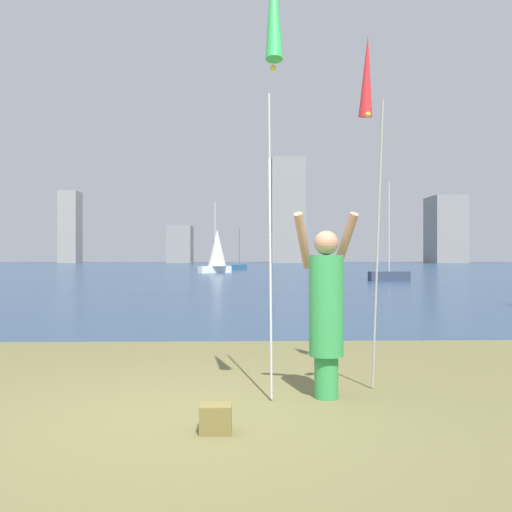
{
  "coord_description": "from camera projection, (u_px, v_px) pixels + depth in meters",
  "views": [
    {
      "loc": [
        0.61,
        -5.07,
        1.46
      ],
      "look_at": [
        1.19,
        17.42,
        1.43
      ],
      "focal_mm": 39.34,
      "sensor_mm": 36.0,
      "label": 1
    }
  ],
  "objects": [
    {
      "name": "person",
      "position": [
        326.0,
        306.0,
        5.72
      ],
      "size": [
        0.7,
        0.52,
        1.91
      ],
      "rotation": [
        0.0,
        0.0,
        -0.18
      ],
      "color": "green",
      "rests_on": "ground"
    },
    {
      "name": "sailboat_0",
      "position": [
        389.0,
        275.0,
        32.06
      ],
      "size": [
        2.31,
        0.9,
        5.62
      ],
      "color": "#333D51",
      "rests_on": "ground"
    },
    {
      "name": "kite_flag_right",
      "position": [
        367.0,
        87.0,
        6.36
      ],
      "size": [
        0.16,
        0.9,
        3.96
      ],
      "color": "#B2B2B7",
      "rests_on": "ground"
    },
    {
      "name": "sailboat_2",
      "position": [
        239.0,
        267.0,
        56.65
      ],
      "size": [
        1.55,
        1.81,
        4.17
      ],
      "color": "#2D6084",
      "rests_on": "ground"
    },
    {
      "name": "skyline_tower_2",
      "position": [
        288.0,
        211.0,
        105.3
      ],
      "size": [
        6.27,
        4.46,
        19.76
      ],
      "color": "gray",
      "rests_on": "ground"
    },
    {
      "name": "sailboat_4",
      "position": [
        217.0,
        250.0,
        46.25
      ],
      "size": [
        2.71,
        2.38,
        5.87
      ],
      "color": "white",
      "rests_on": "ground"
    },
    {
      "name": "kite_flag_left",
      "position": [
        273.0,
        10.0,
        5.27
      ],
      "size": [
        0.16,
        1.07,
        4.52
      ],
      "color": "#B2B2B7",
      "rests_on": "ground"
    },
    {
      "name": "ground",
      "position": [
        236.0,
        270.0,
        55.99
      ],
      "size": [
        120.0,
        138.0,
        0.12
      ],
      "color": "brown"
    },
    {
      "name": "skyline_tower_3",
      "position": [
        445.0,
        230.0,
        106.31
      ],
      "size": [
        5.95,
        7.84,
        12.59
      ],
      "color": "gray",
      "rests_on": "ground"
    },
    {
      "name": "skyline_tower_1",
      "position": [
        180.0,
        244.0,
        106.86
      ],
      "size": [
        4.5,
        7.14,
        7.08
      ],
      "color": "gray",
      "rests_on": "ground"
    },
    {
      "name": "bag",
      "position": [
        216.0,
        419.0,
        4.6
      ],
      "size": [
        0.26,
        0.21,
        0.23
      ],
      "color": "olive",
      "rests_on": "ground"
    },
    {
      "name": "skyline_tower_0",
      "position": [
        70.0,
        227.0,
        108.27
      ],
      "size": [
        3.48,
        4.72,
        13.77
      ],
      "color": "gray",
      "rests_on": "ground"
    }
  ]
}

